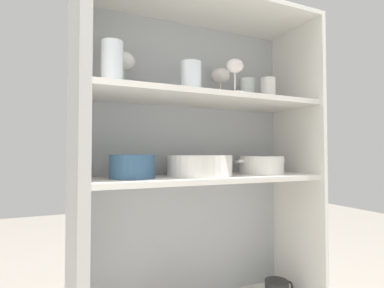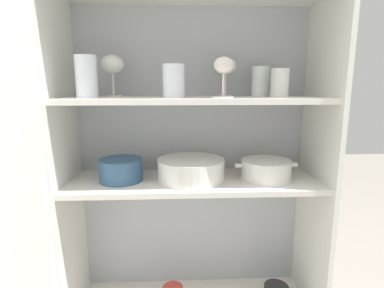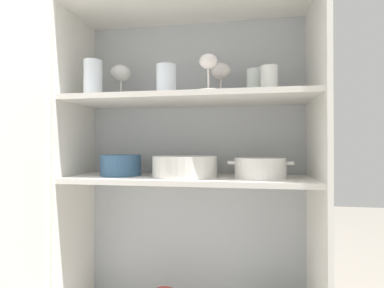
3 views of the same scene
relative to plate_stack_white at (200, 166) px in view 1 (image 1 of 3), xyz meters
The scene contains 17 objects.
cupboard_back_panel 0.20m from the plate_stack_white, 85.59° to the left, with size 0.97×0.02×1.48m, color #B2B7BC.
cupboard_side_left 0.48m from the plate_stack_white, behind, with size 0.02×0.33×1.48m, color white.
cupboard_side_right 0.51m from the plate_stack_white, ahead, with size 0.02×0.33×1.48m, color white.
cupboard_top_panel 0.63m from the plate_stack_white, ahead, with size 0.97×0.33×0.02m, color white.
shelf_board_middle 0.05m from the plate_stack_white, ahead, with size 0.94×0.30×0.02m, color silver.
shelf_board_upper 0.26m from the plate_stack_white, ahead, with size 0.94×0.30×0.02m, color silver.
cupboard_door 0.64m from the plate_stack_white, 139.20° to the right, with size 0.02×0.49×1.48m.
tumbler_glass_0 0.34m from the plate_stack_white, 137.54° to the right, with size 0.08×0.08×0.11m.
tumbler_glass_1 0.49m from the plate_stack_white, 168.28° to the right, with size 0.07×0.07×0.14m.
tumbler_glass_2 0.45m from the plate_stack_white, ahead, with size 0.06×0.06×0.10m.
tumbler_glass_3 0.43m from the plate_stack_white, 13.74° to the left, with size 0.07×0.07×0.11m.
wine_glass_0 0.48m from the plate_stack_white, 169.87° to the left, with size 0.09×0.09×0.15m.
wine_glass_1 0.41m from the plate_stack_white, 27.80° to the left, with size 0.08×0.08×0.15m.
wine_glass_2 0.39m from the plate_stack_white, 42.61° to the right, with size 0.07×0.07×0.13m.
plate_stack_white is the anchor object (origin of this frame).
mixing_bowl_large 0.26m from the plate_stack_white, behind, with size 0.16×0.16×0.08m.
casserole_dish 0.29m from the plate_stack_white, ahead, with size 0.24×0.19×0.08m.
Camera 1 is at (-0.51, -0.91, 0.91)m, focal length 28.00 mm.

